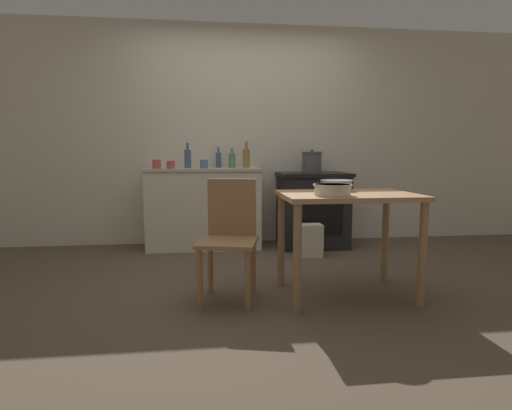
{
  "coord_description": "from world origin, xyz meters",
  "views": [
    {
      "loc": [
        -0.44,
        -3.22,
        1.06
      ],
      "look_at": [
        0.0,
        0.44,
        0.59
      ],
      "focal_mm": 28.0,
      "sensor_mm": 36.0,
      "label": 1
    }
  ],
  "objects": [
    {
      "name": "ground_plane",
      "position": [
        0.0,
        0.0,
        0.0
      ],
      "size": [
        14.0,
        14.0,
        0.0
      ],
      "primitive_type": "plane",
      "color": "brown"
    },
    {
      "name": "wall_back",
      "position": [
        0.0,
        1.58,
        1.27
      ],
      "size": [
        8.0,
        0.07,
        2.55
      ],
      "color": "beige",
      "rests_on": "ground_plane"
    },
    {
      "name": "counter_cabinet",
      "position": [
        -0.49,
        1.3,
        0.45
      ],
      "size": [
        1.29,
        0.53,
        0.9
      ],
      "color": "beige",
      "rests_on": "ground_plane"
    },
    {
      "name": "stove",
      "position": [
        0.75,
        1.24,
        0.43
      ],
      "size": [
        0.78,
        0.66,
        0.85
      ],
      "color": "black",
      "rests_on": "ground_plane"
    },
    {
      "name": "work_table",
      "position": [
        0.57,
        -0.41,
        0.65
      ],
      "size": [
        0.97,
        0.68,
        0.77
      ],
      "color": "#A87F56",
      "rests_on": "ground_plane"
    },
    {
      "name": "chair",
      "position": [
        -0.29,
        -0.37,
        0.47
      ],
      "size": [
        0.48,
        0.48,
        0.88
      ],
      "rotation": [
        0.0,
        0.0,
        -0.23
      ],
      "color": "#997047",
      "rests_on": "ground_plane"
    },
    {
      "name": "flour_sack",
      "position": [
        0.6,
        0.74,
        0.17
      ],
      "size": [
        0.25,
        0.17,
        0.34
      ],
      "primitive_type": "cube",
      "color": "beige",
      "rests_on": "ground_plane"
    },
    {
      "name": "stock_pot",
      "position": [
        0.75,
        1.3,
        0.97
      ],
      "size": [
        0.23,
        0.23,
        0.26
      ],
      "color": "#4C4C51",
      "rests_on": "stove"
    },
    {
      "name": "mixing_bowl_large",
      "position": [
        0.41,
        -0.57,
        0.82
      ],
      "size": [
        0.27,
        0.27,
        0.08
      ],
      "color": "silver",
      "rests_on": "work_table"
    },
    {
      "name": "mixing_bowl_small",
      "position": [
        0.55,
        -0.22,
        0.82
      ],
      "size": [
        0.25,
        0.25,
        0.08
      ],
      "color": "#93A8B2",
      "rests_on": "work_table"
    },
    {
      "name": "bottle_far_left",
      "position": [
        -0.17,
        1.34,
        0.99
      ],
      "size": [
        0.08,
        0.08,
        0.23
      ],
      "color": "#517F5B",
      "rests_on": "counter_cabinet"
    },
    {
      "name": "bottle_left",
      "position": [
        -0.32,
        1.45,
        0.99
      ],
      "size": [
        0.06,
        0.06,
        0.24
      ],
      "color": "#3D5675",
      "rests_on": "counter_cabinet"
    },
    {
      "name": "bottle_mid_left",
      "position": [
        -0.01,
        1.32,
        1.02
      ],
      "size": [
        0.08,
        0.08,
        0.3
      ],
      "color": "olive",
      "rests_on": "counter_cabinet"
    },
    {
      "name": "bottle_center_left",
      "position": [
        -0.66,
        1.33,
        1.01
      ],
      "size": [
        0.08,
        0.08,
        0.28
      ],
      "color": "#3D5675",
      "rests_on": "counter_cabinet"
    },
    {
      "name": "cup_center",
      "position": [
        -0.48,
        1.21,
        0.95
      ],
      "size": [
        0.09,
        0.09,
        0.09
      ],
      "primitive_type": "cylinder",
      "color": "#4C6B99",
      "rests_on": "counter_cabinet"
    },
    {
      "name": "cup_center_right",
      "position": [
        -0.83,
        1.12,
        0.94
      ],
      "size": [
        0.09,
        0.09,
        0.09
      ],
      "primitive_type": "cylinder",
      "color": "#B74C42",
      "rests_on": "counter_cabinet"
    },
    {
      "name": "cup_mid_right",
      "position": [
        -0.99,
        1.21,
        0.95
      ],
      "size": [
        0.09,
        0.09,
        0.1
      ],
      "primitive_type": "cylinder",
      "color": "#B74C42",
      "rests_on": "counter_cabinet"
    }
  ]
}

